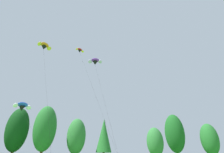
# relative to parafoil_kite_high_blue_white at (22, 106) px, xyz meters

# --- Properties ---
(treeline_tree_b) EXTENTS (5.69, 5.69, 14.41)m
(treeline_tree_b) POSITION_rel_parafoil_kite_high_blue_white_xyz_m (-4.26, 10.58, -3.57)
(treeline_tree_b) COLOR #472D19
(treeline_tree_b) RESTS_ON ground_plane
(treeline_tree_c) EXTENTS (5.78, 5.78, 14.73)m
(treeline_tree_c) POSITION_rel_parafoil_kite_high_blue_white_xyz_m (3.41, 8.60, -3.38)
(treeline_tree_c) COLOR #472D19
(treeline_tree_c) RESTS_ON ground_plane
(treeline_tree_d) EXTENTS (4.99, 4.99, 11.80)m
(treeline_tree_d) POSITION_rel_parafoil_kite_high_blue_white_xyz_m (11.50, 10.21, -5.15)
(treeline_tree_d) COLOR #472D19
(treeline_tree_d) RESTS_ON ground_plane
(treeline_tree_e) EXTENTS (4.27, 4.27, 12.13)m
(treeline_tree_e) POSITION_rel_parafoil_kite_high_blue_white_xyz_m (19.01, 11.32, -4.70)
(treeline_tree_e) COLOR #472D19
(treeline_tree_e) RESTS_ON ground_plane
(treeline_tree_f) EXTENTS (4.29, 4.29, 9.22)m
(treeline_tree_f) POSITION_rel_parafoil_kite_high_blue_white_xyz_m (32.08, 6.86, -6.71)
(treeline_tree_f) COLOR #472D19
(treeline_tree_f) RESTS_ON ground_plane
(treeline_tree_g) EXTENTS (5.53, 5.53, 13.83)m
(treeline_tree_g) POSITION_rel_parafoil_kite_high_blue_white_xyz_m (39.79, 11.34, -3.92)
(treeline_tree_g) COLOR #472D19
(treeline_tree_g) RESTS_ON ground_plane
(treeline_tree_h) EXTENTS (4.68, 4.68, 10.67)m
(treeline_tree_h) POSITION_rel_parafoil_kite_high_blue_white_xyz_m (47.91, 7.80, -5.84)
(treeline_tree_h) COLOR #472D19
(treeline_tree_h) RESTS_ON ground_plane
(parafoil_kite_high_blue_white) EXTENTS (12.98, 17.42, 11.75)m
(parafoil_kite_high_blue_white) POSITION_rel_parafoil_kite_high_blue_white_xyz_m (0.00, 0.00, 0.00)
(parafoil_kite_high_blue_white) COLOR blue
(parafoil_kite_mid_purple) EXTENTS (5.58, 12.69, 21.86)m
(parafoil_kite_mid_purple) POSITION_rel_parafoil_kite_high_blue_white_xyz_m (15.74, -3.67, 10.30)
(parafoil_kite_mid_purple) COLOR purple
(parafoil_kite_far_orange) EXTENTS (8.96, 12.94, 24.95)m
(parafoil_kite_far_orange) POSITION_rel_parafoil_kite_high_blue_white_xyz_m (3.74, -4.40, 13.34)
(parafoil_kite_far_orange) COLOR orange
(parafoil_kite_low_red_yellow) EXTENTS (8.26, 9.80, 22.41)m
(parafoil_kite_low_red_yellow) POSITION_rel_parafoil_kite_high_blue_white_xyz_m (12.27, -6.73, 11.19)
(parafoil_kite_low_red_yellow) COLOR red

